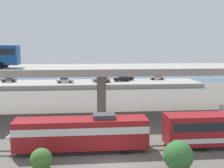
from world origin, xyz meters
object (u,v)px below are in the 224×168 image
object	(u,v)px
parked_car_0	(157,77)
parked_car_4	(99,79)
parked_car_5	(103,80)
parked_car_6	(126,78)
parked_car_7	(9,79)
parked_car_2	(100,78)
train_locomotive	(75,132)
parked_car_3	(121,79)
parked_car_1	(65,80)

from	to	relation	value
parked_car_0	parked_car_4	xyz separation A→B (m)	(-17.78, -2.29, -0.00)
parked_car_5	parked_car_6	bearing A→B (deg)	-146.59
parked_car_7	parked_car_2	bearing A→B (deg)	-177.01
parked_car_0	parked_car_6	world-z (taller)	same
parked_car_0	parked_car_2	world-z (taller)	same
parked_car_2	parked_car_7	size ratio (longest dim) A/B	1.11
train_locomotive	parked_car_2	bearing A→B (deg)	-96.04
train_locomotive	parked_car_6	world-z (taller)	train_locomotive
parked_car_6	parked_car_7	xyz separation A→B (m)	(-34.03, -1.08, -0.00)
parked_car_3	parked_car_1	bearing A→B (deg)	7.01
train_locomotive	parked_car_0	distance (m)	59.06
parked_car_4	parked_car_7	distance (m)	25.95
parked_car_2	parked_car_6	bearing A→B (deg)	177.86
parked_car_3	parked_car_7	bearing A→B (deg)	-2.29
parked_car_3	parked_car_6	xyz separation A→B (m)	(1.66, 2.38, -0.00)
parked_car_1	parked_car_5	bearing A→B (deg)	-2.67
parked_car_5	parked_car_2	bearing A→B (deg)	-85.74
train_locomotive	parked_car_4	size ratio (longest dim) A/B	3.74
parked_car_7	parked_car_3	bearing A→B (deg)	177.71
parked_car_3	parked_car_4	xyz separation A→B (m)	(-6.44, 0.44, -0.00)
parked_car_2	parked_car_4	world-z (taller)	same
parked_car_5	train_locomotive	bearing A→B (deg)	82.88
parked_car_1	parked_car_3	xyz separation A→B (m)	(16.27, 2.00, -0.00)
train_locomotive	parked_car_3	world-z (taller)	train_locomotive
train_locomotive	parked_car_7	size ratio (longest dim) A/B	3.71
parked_car_1	parked_car_5	world-z (taller)	same
train_locomotive	parked_car_1	xyz separation A→B (m)	(-4.41, 49.58, -0.16)
parked_car_3	parked_car_7	world-z (taller)	same
parked_car_6	parked_car_7	bearing A→B (deg)	-178.18
parked_car_0	parked_car_6	bearing A→B (deg)	2.08
train_locomotive	parked_car_6	bearing A→B (deg)	-104.05
parked_car_0	parked_car_2	size ratio (longest dim) A/B	0.96
train_locomotive	parked_car_5	distance (m)	49.47
parked_car_4	parked_car_0	bearing A→B (deg)	-172.67
train_locomotive	parked_car_0	bearing A→B (deg)	-113.13
train_locomotive	parked_car_0	world-z (taller)	train_locomotive
parked_car_0	parked_car_3	world-z (taller)	same
train_locomotive	parked_car_3	distance (m)	52.93
parked_car_0	parked_car_2	bearing A→B (deg)	0.20
parked_car_1	parked_car_4	distance (m)	10.13
parked_car_0	parked_car_7	xyz separation A→B (m)	(-43.72, -1.43, -0.00)
parked_car_2	parked_car_5	size ratio (longest dim) A/B	1.04
train_locomotive	parked_car_7	world-z (taller)	train_locomotive
parked_car_1	parked_car_2	distance (m)	11.18
train_locomotive	parked_car_2	size ratio (longest dim) A/B	3.34
parked_car_0	parked_car_5	world-z (taller)	same
train_locomotive	parked_car_1	distance (m)	49.78
parked_car_0	parked_car_5	xyz separation A→B (m)	(-17.07, -5.22, 0.00)
parked_car_0	parked_car_2	xyz separation A→B (m)	(-17.46, -0.06, 0.00)
parked_car_5	parked_car_6	size ratio (longest dim) A/B	0.98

